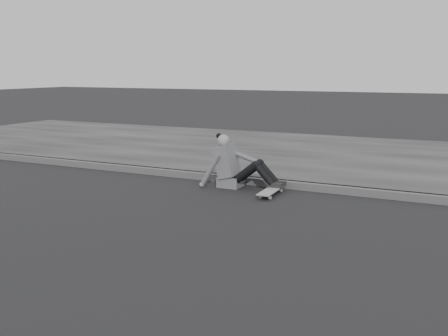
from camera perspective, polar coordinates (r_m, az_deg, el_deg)
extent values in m
plane|color=black|center=(5.56, 9.25, -8.92)|extent=(80.00, 80.00, 0.00)
cube|color=#4B4B4B|center=(7.96, 14.34, -2.53)|extent=(24.00, 0.16, 0.12)
cube|color=#343434|center=(10.89, 17.32, 0.94)|extent=(24.00, 6.00, 0.12)
cylinder|color=#A6A6A0|center=(7.51, 4.21, -3.29)|extent=(0.03, 0.05, 0.05)
cylinder|color=#A6A6A0|center=(7.46, 5.28, -3.40)|extent=(0.03, 0.05, 0.05)
cylinder|color=#A6A6A0|center=(7.98, 5.53, -2.44)|extent=(0.03, 0.05, 0.05)
cylinder|color=#A6A6A0|center=(7.94, 6.55, -2.54)|extent=(0.03, 0.05, 0.05)
cube|color=#2A2A2C|center=(7.48, 4.75, -3.14)|extent=(0.16, 0.04, 0.03)
cube|color=#2A2A2C|center=(7.95, 6.04, -2.29)|extent=(0.16, 0.04, 0.03)
cube|color=gray|center=(7.71, 5.42, -2.52)|extent=(0.20, 0.78, 0.02)
cube|color=#5B5B5D|center=(8.22, 0.75, -1.53)|extent=(0.36, 0.34, 0.18)
cube|color=#5B5B5D|center=(8.18, 0.30, 0.83)|extent=(0.37, 0.40, 0.57)
cube|color=#5B5B5D|center=(8.21, -0.52, 1.73)|extent=(0.14, 0.30, 0.20)
cylinder|color=gray|center=(8.16, -0.01, 2.52)|extent=(0.09, 0.09, 0.08)
sphere|color=gray|center=(8.15, -0.08, 3.15)|extent=(0.20, 0.20, 0.20)
sphere|color=black|center=(8.20, -0.59, 3.69)|extent=(0.09, 0.09, 0.09)
cylinder|color=black|center=(7.98, 2.55, -0.50)|extent=(0.43, 0.13, 0.39)
cylinder|color=black|center=(8.14, 3.03, -0.27)|extent=(0.43, 0.13, 0.39)
cylinder|color=black|center=(7.87, 4.57, -0.72)|extent=(0.35, 0.11, 0.36)
cylinder|color=black|center=(8.04, 5.02, -0.48)|extent=(0.35, 0.11, 0.36)
sphere|color=black|center=(7.89, 3.66, 0.35)|extent=(0.13, 0.13, 0.13)
sphere|color=black|center=(8.06, 4.13, 0.57)|extent=(0.13, 0.13, 0.13)
cube|color=black|center=(7.84, 5.82, -1.96)|extent=(0.24, 0.08, 0.07)
cube|color=black|center=(8.01, 6.24, -1.70)|extent=(0.24, 0.08, 0.07)
cylinder|color=#5B5B5D|center=(8.11, -1.60, -0.27)|extent=(0.38, 0.08, 0.58)
sphere|color=gray|center=(8.22, -2.56, -1.91)|extent=(0.08, 0.08, 0.08)
cylinder|color=#5B5B5D|center=(8.22, 2.29, 1.30)|extent=(0.48, 0.08, 0.21)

